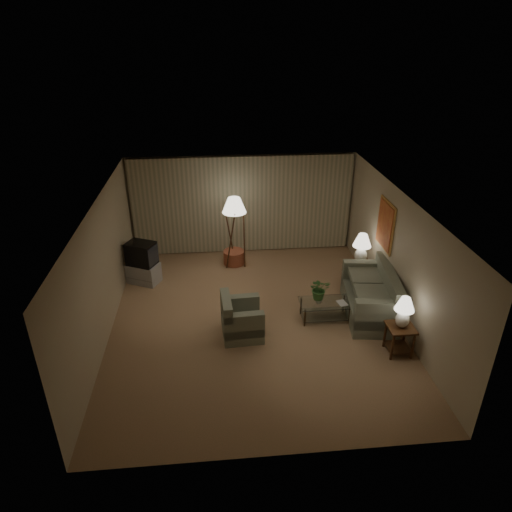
{
  "coord_description": "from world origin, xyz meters",
  "views": [
    {
      "loc": [
        -0.75,
        -8.11,
        5.66
      ],
      "look_at": [
        0.09,
        0.6,
        1.23
      ],
      "focal_mm": 32.0,
      "sensor_mm": 36.0,
      "label": 1
    }
  ],
  "objects_px": {
    "sofa": "(370,297)",
    "side_table_far": "(359,270)",
    "table_lamp_near": "(404,310)",
    "vase": "(319,299)",
    "table_lamp_far": "(362,246)",
    "ottoman": "(234,257)",
    "coffee_table": "(325,308)",
    "side_table_near": "(400,335)",
    "tv_cabinet": "(144,273)",
    "armchair": "(242,320)",
    "crt_tv": "(141,254)",
    "floor_lamp": "(235,231)"
  },
  "relations": [
    {
      "from": "armchair",
      "to": "table_lamp_near",
      "type": "bearing_deg",
      "value": -109.67
    },
    {
      "from": "floor_lamp",
      "to": "vase",
      "type": "distance_m",
      "value": 3.15
    },
    {
      "from": "tv_cabinet",
      "to": "vase",
      "type": "xyz_separation_m",
      "value": [
        3.91,
        -1.99,
        0.25
      ]
    },
    {
      "from": "side_table_far",
      "to": "coffee_table",
      "type": "bearing_deg",
      "value": -130.26
    },
    {
      "from": "crt_tv",
      "to": "tv_cabinet",
      "type": "bearing_deg",
      "value": 0.0
    },
    {
      "from": "table_lamp_near",
      "to": "floor_lamp",
      "type": "xyz_separation_m",
      "value": [
        -2.91,
        3.91,
        0.0
      ]
    },
    {
      "from": "table_lamp_near",
      "to": "ottoman",
      "type": "xyz_separation_m",
      "value": [
        -2.95,
        4.01,
        -0.79
      ]
    },
    {
      "from": "sofa",
      "to": "ottoman",
      "type": "xyz_separation_m",
      "value": [
        -2.8,
        2.66,
        -0.24
      ]
    },
    {
      "from": "table_lamp_far",
      "to": "tv_cabinet",
      "type": "relative_size",
      "value": 0.86
    },
    {
      "from": "tv_cabinet",
      "to": "ottoman",
      "type": "distance_m",
      "value": 2.38
    },
    {
      "from": "crt_tv",
      "to": "ottoman",
      "type": "relative_size",
      "value": 1.44
    },
    {
      "from": "vase",
      "to": "crt_tv",
      "type": "bearing_deg",
      "value": 153.01
    },
    {
      "from": "tv_cabinet",
      "to": "side_table_far",
      "type": "bearing_deg",
      "value": 18.53
    },
    {
      "from": "side_table_far",
      "to": "floor_lamp",
      "type": "relative_size",
      "value": 0.32
    },
    {
      "from": "side_table_far",
      "to": "crt_tv",
      "type": "xyz_separation_m",
      "value": [
        -5.2,
        0.64,
        0.37
      ]
    },
    {
      "from": "sofa",
      "to": "armchair",
      "type": "xyz_separation_m",
      "value": [
        -2.79,
        -0.48,
        -0.07
      ]
    },
    {
      "from": "side_table_near",
      "to": "crt_tv",
      "type": "height_order",
      "value": "crt_tv"
    },
    {
      "from": "armchair",
      "to": "floor_lamp",
      "type": "relative_size",
      "value": 0.5
    },
    {
      "from": "sofa",
      "to": "side_table_far",
      "type": "distance_m",
      "value": 1.26
    },
    {
      "from": "armchair",
      "to": "ottoman",
      "type": "relative_size",
      "value": 1.69
    },
    {
      "from": "table_lamp_far",
      "to": "ottoman",
      "type": "xyz_separation_m",
      "value": [
        -2.95,
        1.41,
        -0.86
      ]
    },
    {
      "from": "table_lamp_far",
      "to": "vase",
      "type": "relative_size",
      "value": 4.54
    },
    {
      "from": "table_lamp_near",
      "to": "floor_lamp",
      "type": "bearing_deg",
      "value": 126.7
    },
    {
      "from": "table_lamp_far",
      "to": "side_table_far",
      "type": "bearing_deg",
      "value": 90.0
    },
    {
      "from": "side_table_far",
      "to": "table_lamp_far",
      "type": "xyz_separation_m",
      "value": [
        0.0,
        -0.0,
        0.64
      ]
    },
    {
      "from": "armchair",
      "to": "sofa",
      "type": "bearing_deg",
      "value": -83.46
    },
    {
      "from": "side_table_near",
      "to": "floor_lamp",
      "type": "relative_size",
      "value": 0.32
    },
    {
      "from": "sofa",
      "to": "table_lamp_far",
      "type": "relative_size",
      "value": 2.86
    },
    {
      "from": "side_table_near",
      "to": "table_lamp_near",
      "type": "bearing_deg",
      "value": 123.69
    },
    {
      "from": "side_table_far",
      "to": "sofa",
      "type": "bearing_deg",
      "value": -96.84
    },
    {
      "from": "side_table_far",
      "to": "crt_tv",
      "type": "bearing_deg",
      "value": 172.99
    },
    {
      "from": "armchair",
      "to": "ottoman",
      "type": "height_order",
      "value": "armchair"
    },
    {
      "from": "table_lamp_far",
      "to": "vase",
      "type": "xyz_separation_m",
      "value": [
        -1.29,
        -1.35,
        -0.54
      ]
    },
    {
      "from": "sofa",
      "to": "floor_lamp",
      "type": "distance_m",
      "value": 3.81
    },
    {
      "from": "side_table_near",
      "to": "coffee_table",
      "type": "xyz_separation_m",
      "value": [
        -1.14,
        1.25,
        -0.13
      ]
    },
    {
      "from": "ottoman",
      "to": "side_table_near",
      "type": "bearing_deg",
      "value": -53.65
    },
    {
      "from": "table_lamp_near",
      "to": "coffee_table",
      "type": "distance_m",
      "value": 1.83
    },
    {
      "from": "vase",
      "to": "armchair",
      "type": "bearing_deg",
      "value": -166.93
    },
    {
      "from": "ottoman",
      "to": "floor_lamp",
      "type": "bearing_deg",
      "value": -70.63
    },
    {
      "from": "armchair",
      "to": "vase",
      "type": "height_order",
      "value": "armchair"
    },
    {
      "from": "sofa",
      "to": "armchair",
      "type": "bearing_deg",
      "value": -72.81
    },
    {
      "from": "table_lamp_near",
      "to": "vase",
      "type": "distance_m",
      "value": 1.86
    },
    {
      "from": "tv_cabinet",
      "to": "ottoman",
      "type": "height_order",
      "value": "tv_cabinet"
    },
    {
      "from": "side_table_far",
      "to": "tv_cabinet",
      "type": "bearing_deg",
      "value": 172.99
    },
    {
      "from": "coffee_table",
      "to": "vase",
      "type": "height_order",
      "value": "vase"
    },
    {
      "from": "tv_cabinet",
      "to": "floor_lamp",
      "type": "bearing_deg",
      "value": 41.85
    },
    {
      "from": "tv_cabinet",
      "to": "vase",
      "type": "distance_m",
      "value": 4.39
    },
    {
      "from": "armchair",
      "to": "crt_tv",
      "type": "relative_size",
      "value": 1.18
    },
    {
      "from": "vase",
      "to": "table_lamp_near",
      "type": "bearing_deg",
      "value": -44.02
    },
    {
      "from": "side_table_near",
      "to": "tv_cabinet",
      "type": "bearing_deg",
      "value": 148.08
    }
  ]
}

